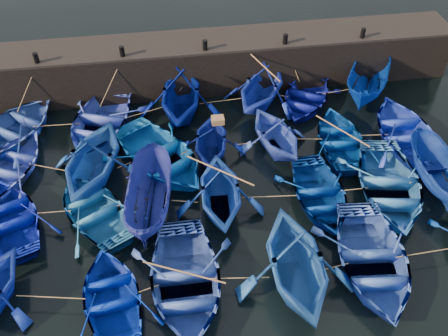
{
  "coord_description": "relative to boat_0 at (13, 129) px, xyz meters",
  "views": [
    {
      "loc": [
        -2.19,
        -11.79,
        15.57
      ],
      "look_at": [
        0.0,
        3.2,
        0.7
      ],
      "focal_mm": 40.0,
      "sensor_mm": 36.0,
      "label": 1
    }
  ],
  "objects": [
    {
      "name": "boat_11",
      "position": [
        14.99,
        -2.83,
        -0.08
      ],
      "size": [
        3.51,
        4.66,
        0.91
      ],
      "primitive_type": "imported",
      "rotation": [
        0.0,
        0.0,
        3.06
      ],
      "color": "navy",
      "rests_on": "ground"
    },
    {
      "name": "quay_top",
      "position": [
        9.37,
        3.1,
        2.02
      ],
      "size": [
        26.0,
        2.5,
        0.12
      ],
      "primitive_type": "cube",
      "color": "black",
      "rests_on": "quay_wall"
    },
    {
      "name": "bollard_4",
      "position": [
        17.37,
        2.2,
        2.33
      ],
      "size": [
        0.24,
        0.24,
        0.5
      ],
      "primitive_type": "cylinder",
      "color": "black",
      "rests_on": "quay_top"
    },
    {
      "name": "boat_23",
      "position": [
        11.07,
        -9.71,
        0.75
      ],
      "size": [
        4.25,
        4.93,
        2.58
      ],
      "primitive_type": "imported",
      "rotation": [
        0.0,
        0.0,
        0.0
      ],
      "color": "#1B52A0",
      "rests_on": "ground"
    },
    {
      "name": "mooring_ropes",
      "position": [
        8.97,
        -2.45,
        0.34
      ],
      "size": [
        17.57,
        11.86,
        2.1
      ],
      "color": "tan",
      "rests_on": "ground"
    },
    {
      "name": "bollard_0",
      "position": [
        1.37,
        2.2,
        2.33
      ],
      "size": [
        0.24,
        0.24,
        0.5
      ],
      "primitive_type": "cylinder",
      "color": "black",
      "rests_on": "quay_top"
    },
    {
      "name": "boat_5",
      "position": [
        17.52,
        0.73,
        0.44
      ],
      "size": [
        4.22,
        5.34,
        1.96
      ],
      "primitive_type": "imported",
      "rotation": [
        0.0,
        0.0,
        -0.53
      ],
      "color": "#032D90",
      "rests_on": "ground"
    },
    {
      "name": "bollard_1",
      "position": [
        5.37,
        2.2,
        2.33
      ],
      "size": [
        0.24,
        0.24,
        0.5
      ],
      "primitive_type": "cylinder",
      "color": "black",
      "rests_on": "quay_top"
    },
    {
      "name": "boat_12",
      "position": [
        18.11,
        -2.96,
        0.01
      ],
      "size": [
        3.87,
        5.35,
        1.1
      ],
      "primitive_type": "imported",
      "rotation": [
        0.0,
        0.0,
        3.13
      ],
      "color": "#1832D4",
      "rests_on": "ground"
    },
    {
      "name": "boat_2",
      "position": [
        7.95,
        0.63,
        0.72
      ],
      "size": [
        4.82,
        5.36,
        2.51
      ],
      "primitive_type": "imported",
      "rotation": [
        0.0,
        0.0,
        -0.16
      ],
      "color": "#000F75",
      "rests_on": "ground"
    },
    {
      "name": "ground",
      "position": [
        9.37,
        -7.4,
        -0.54
      ],
      "size": [
        120.0,
        120.0,
        0.0
      ],
      "primitive_type": "plane",
      "color": "black",
      "rests_on": "ground"
    },
    {
      "name": "boat_10",
      "position": [
        11.97,
        -2.63,
        0.48
      ],
      "size": [
        4.25,
        4.63,
        2.04
      ],
      "primitive_type": "imported",
      "rotation": [
        0.0,
        0.0,
        3.41
      ],
      "color": "blue",
      "rests_on": "ground"
    },
    {
      "name": "boat_4",
      "position": [
        14.23,
        0.55,
        -0.07
      ],
      "size": [
        4.99,
        5.48,
        0.93
      ],
      "primitive_type": "imported",
      "rotation": [
        0.0,
        0.0,
        -0.51
      ],
      "color": "#070E77",
      "rests_on": "ground"
    },
    {
      "name": "boat_21",
      "position": [
        4.71,
        -9.65,
        -0.1
      ],
      "size": [
        3.72,
        4.69,
        0.87
      ],
      "primitive_type": "imported",
      "rotation": [
        0.0,
        0.0,
        3.32
      ],
      "color": "#001C97",
      "rests_on": "ground"
    },
    {
      "name": "boat_18",
      "position": [
        16.03,
        -6.07,
        0.03
      ],
      "size": [
        4.75,
        6.02,
        1.13
      ],
      "primitive_type": "imported",
      "rotation": [
        0.0,
        0.0,
        -0.17
      ],
      "color": "#2160B2",
      "rests_on": "ground"
    },
    {
      "name": "boat_8",
      "position": [
        6.71,
        -2.94,
        0.03
      ],
      "size": [
        6.23,
        6.74,
        1.14
      ],
      "primitive_type": "imported",
      "rotation": [
        0.0,
        0.0,
        0.55
      ],
      "color": "blue",
      "rests_on": "ground"
    },
    {
      "name": "bollard_3",
      "position": [
        13.37,
        2.2,
        2.33
      ],
      "size": [
        0.24,
        0.24,
        0.5
      ],
      "primitive_type": "cylinder",
      "color": "black",
      "rests_on": "quay_top"
    },
    {
      "name": "boat_15",
      "position": [
        6.14,
        -5.6,
        0.37
      ],
      "size": [
        2.48,
        4.89,
        1.81
      ],
      "primitive_type": "imported",
      "rotation": [
        0.0,
        0.0,
        2.98
      ],
      "color": "navy",
      "rests_on": "ground"
    },
    {
      "name": "boat_22",
      "position": [
        7.21,
        -9.47,
        0.02
      ],
      "size": [
        3.86,
        5.37,
        1.11
      ],
      "primitive_type": "imported",
      "rotation": [
        0.0,
        0.0,
        -0.01
      ],
      "color": "#254393",
      "rests_on": "ground"
    },
    {
      "name": "boat_14",
      "position": [
        3.94,
        -5.57,
        -0.07
      ],
      "size": [
        5.0,
        5.49,
        0.93
      ],
      "primitive_type": "imported",
      "rotation": [
        0.0,
        0.0,
        3.65
      ],
      "color": "#1C64A5",
      "rests_on": "ground"
    },
    {
      "name": "boat_19",
      "position": [
        18.1,
        -5.91,
        0.29
      ],
      "size": [
        1.77,
        4.32,
        1.65
      ],
      "primitive_type": "imported",
      "rotation": [
        0.0,
        0.0,
        3.18
      ],
      "color": "navy",
      "rests_on": "ground"
    },
    {
      "name": "loose_oars",
      "position": [
        10.79,
        -4.34,
        1.13
      ],
      "size": [
        10.04,
        12.32,
        1.48
      ],
      "color": "#99724C",
      "rests_on": "ground"
    },
    {
      "name": "boat_0",
      "position": [
        0.0,
        0.0,
        0.0
      ],
      "size": [
        6.05,
        6.37,
        1.07
      ],
      "primitive_type": "imported",
      "rotation": [
        0.0,
        0.0,
        2.51
      ],
      "color": "navy",
      "rests_on": "ground"
    },
    {
      "name": "bollard_2",
      "position": [
        9.37,
        2.2,
        2.33
      ],
      "size": [
        0.24,
        0.24,
        0.5
      ],
      "primitive_type": "cylinder",
      "color": "black",
      "rests_on": "quay_top"
    },
    {
      "name": "boat_6",
      "position": [
        0.16,
        -2.58,
        -0.04
      ],
      "size": [
        5.1,
        5.77,
        0.99
      ],
      "primitive_type": "imported",
      "rotation": [
        0.0,
        0.0,
        2.71
      ],
      "color": "blue",
      "rests_on": "ground"
    },
    {
      "name": "boat_9",
      "position": [
        9.03,
        -2.64,
        0.43
      ],
      "size": [
        3.77,
        4.18,
        1.93
      ],
      "primitive_type": "imported",
      "rotation": [
        0.0,
        0.0,
        2.96
      ],
      "color": "navy",
      "rests_on": "ground"
    },
    {
      "name": "boat_3",
      "position": [
        11.99,
        0.77,
        0.63
      ],
      "size": [
        5.64,
        5.8,
        2.33
      ],
      "primitive_type": "imported",
      "rotation": [
        0.0,
        0.0,
        -0.59
      ],
      "color": "#12289C",
      "rests_on": "ground"
    },
    {
      "name": "boat_16",
      "position": [
        8.97,
        -5.85,
        0.56
      ],
      "size": [
        3.79,
        4.34,
        2.2
      ],
      "primitive_type": "imported",
      "rotation": [
        0.0,
        0.0,
        -0.05
      ],
      "color": "navy",
      "rests_on": "ground"
    },
    {
      "name": "boat_1",
      "position": [
        3.97,
        -0.09,
        0.02
      ],
      "size": [
        5.29,
        6.27,
        1.11
      ],
      "primitive_type": "imported",
      "rotation": [
        0.0,
        0.0,
        -0.32
      ],
      "color": "blue",
      "rests_on": "ground"
    },
    {
      "name": "boat_17",
      "position": [
        13.06,
        -6.07,
        -0.08
      ],
      "size": [
        3.23,
        4.49,
        0.92
      ],
      "primitive_type": "imported",
      "rotation": [
        0.0,
        0.0,
        0.01
      ],
      "color": "navy",
      "rests_on": "ground"
    },
    {
      "name": "boat_24",
      "position": [
        14.02,
        -9.55,
        0.02
      ],
      "size": [
        4.33,
        5.7,
        1.11
      ],
      "primitive_type": "imported",
      "rotation": [
        0.0,
        0.0,
        -0.1
      ],
      "color": "blue",
      "rests_on": "ground"
    },
    {
      "name": "quay_wall",
      "position": [
        9.37,
        3.1,
        0.71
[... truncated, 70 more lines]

